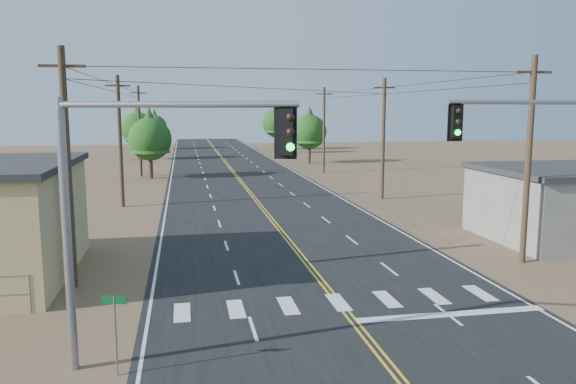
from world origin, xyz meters
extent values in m
cube|color=black|center=(0.00, 30.00, 0.01)|extent=(15.00, 200.00, 0.02)
cylinder|color=gray|center=(-11.50, 9.00, 0.75)|extent=(0.06, 0.06, 1.50)
cylinder|color=#4C3826|center=(-10.50, 12.00, 5.00)|extent=(0.30, 0.30, 10.00)
cube|color=#4C3826|center=(-10.50, 12.00, 9.20)|extent=(1.80, 0.12, 0.12)
cylinder|color=#4C3826|center=(-10.50, 32.00, 5.00)|extent=(0.30, 0.30, 10.00)
cube|color=#4C3826|center=(-10.50, 32.00, 9.20)|extent=(1.80, 0.12, 0.12)
cylinder|color=#4C3826|center=(-10.50, 52.00, 5.00)|extent=(0.30, 0.30, 10.00)
cube|color=#4C3826|center=(-10.50, 52.00, 9.20)|extent=(1.80, 0.12, 0.12)
cylinder|color=#4C3826|center=(10.50, 12.00, 5.00)|extent=(0.30, 0.30, 10.00)
cube|color=#4C3826|center=(10.50, 12.00, 9.20)|extent=(1.80, 0.12, 0.12)
cylinder|color=#4C3826|center=(10.50, 32.00, 5.00)|extent=(0.30, 0.30, 10.00)
cube|color=#4C3826|center=(10.50, 32.00, 9.20)|extent=(1.80, 0.12, 0.12)
cylinder|color=#4C3826|center=(10.50, 52.00, 5.00)|extent=(0.30, 0.30, 10.00)
cube|color=#4C3826|center=(10.50, 52.00, 9.20)|extent=(1.80, 0.12, 0.12)
cylinder|color=gray|center=(-9.07, 4.00, 3.75)|extent=(0.26, 0.26, 7.51)
cylinder|color=gray|center=(-9.07, 4.00, 7.51)|extent=(0.19, 0.19, 0.64)
cylinder|color=gray|center=(-5.98, 2.87, 7.61)|extent=(6.25, 2.43, 0.17)
cube|color=black|center=(-3.19, 1.84, 6.92)|extent=(0.46, 0.43, 1.18)
sphere|color=black|center=(-3.12, 1.66, 7.29)|extent=(0.21, 0.21, 0.21)
sphere|color=black|center=(-3.12, 1.66, 6.92)|extent=(0.21, 0.21, 0.21)
sphere|color=#0CE533|center=(-3.12, 1.66, 6.54)|extent=(0.21, 0.21, 0.21)
cylinder|color=gray|center=(6.94, 6.87, 7.74)|extent=(6.56, 0.36, 0.17)
cube|color=black|center=(3.99, 6.78, 7.03)|extent=(0.39, 0.34, 1.20)
sphere|color=black|center=(3.98, 6.59, 7.41)|extent=(0.22, 0.22, 0.22)
sphere|color=black|center=(3.98, 6.59, 7.03)|extent=(0.22, 0.22, 0.22)
sphere|color=#0CE533|center=(3.98, 6.59, 6.65)|extent=(0.22, 0.22, 0.22)
cylinder|color=gray|center=(-7.80, 3.34, 1.16)|extent=(0.06, 0.06, 2.32)
cube|color=#0B4E20|center=(-7.80, 3.34, 2.23)|extent=(0.69, 0.18, 0.23)
cylinder|color=#3F2D1E|center=(-9.32, 49.98, 1.39)|extent=(0.45, 0.45, 2.78)
cone|color=#1B4814|center=(-9.32, 49.98, 5.26)|extent=(4.33, 4.33, 4.95)
sphere|color=#1B4814|center=(-9.32, 49.98, 4.25)|extent=(4.64, 4.64, 4.64)
cylinder|color=#3F2D1E|center=(-12.31, 73.31, 1.48)|extent=(0.45, 0.45, 2.97)
cone|color=#1B4814|center=(-12.31, 73.31, 5.61)|extent=(4.62, 4.62, 5.28)
sphere|color=#1B4814|center=(-12.31, 73.31, 4.53)|extent=(4.95, 4.95, 4.95)
cylinder|color=#3F2D1E|center=(-10.95, 95.20, 1.34)|extent=(0.50, 0.50, 2.69)
cone|color=#1B4814|center=(-10.95, 95.20, 5.08)|extent=(4.18, 4.18, 4.78)
sphere|color=#1B4814|center=(-10.95, 95.20, 4.11)|extent=(4.48, 4.48, 4.48)
cylinder|color=#3F2D1E|center=(11.35, 63.47, 1.42)|extent=(0.43, 0.43, 2.84)
cone|color=#1B4814|center=(11.35, 63.47, 5.36)|extent=(4.42, 4.42, 5.05)
sphere|color=#1B4814|center=(11.35, 63.47, 4.34)|extent=(4.73, 4.73, 4.73)
cylinder|color=#3F2D1E|center=(11.98, 81.56, 1.21)|extent=(0.40, 0.40, 2.43)
cone|color=#1B4814|center=(11.98, 81.56, 4.58)|extent=(3.78, 3.78, 4.32)
sphere|color=#1B4814|center=(11.98, 81.56, 3.71)|extent=(4.05, 4.05, 4.05)
cylinder|color=#3F2D1E|center=(11.18, 89.78, 1.60)|extent=(0.42, 0.42, 3.20)
cone|color=#1B4814|center=(11.18, 89.78, 6.04)|extent=(4.97, 4.97, 5.68)
sphere|color=#1B4814|center=(11.18, 89.78, 4.88)|extent=(5.33, 5.33, 5.33)
camera|label=1|loc=(-5.79, -12.28, 7.50)|focal=35.00mm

